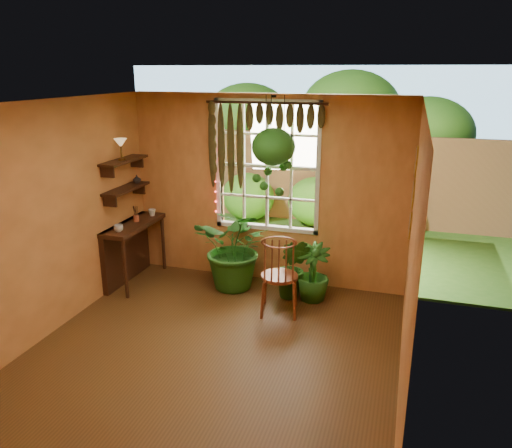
# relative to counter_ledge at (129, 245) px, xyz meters

# --- Properties ---
(floor) EXTENTS (4.50, 4.50, 0.00)m
(floor) POSITION_rel_counter_ledge_xyz_m (1.91, -1.60, -0.55)
(floor) COLOR #553618
(floor) RESTS_ON ground
(ceiling) EXTENTS (4.50, 4.50, 0.00)m
(ceiling) POSITION_rel_counter_ledge_xyz_m (1.91, -1.60, 2.15)
(ceiling) COLOR silver
(ceiling) RESTS_ON wall_back
(wall_back) EXTENTS (4.00, 0.00, 4.00)m
(wall_back) POSITION_rel_counter_ledge_xyz_m (1.91, 0.65, 0.80)
(wall_back) COLOR #E0964C
(wall_back) RESTS_ON floor
(wall_left) EXTENTS (0.00, 4.50, 4.50)m
(wall_left) POSITION_rel_counter_ledge_xyz_m (-0.09, -1.60, 0.80)
(wall_left) COLOR #E0964C
(wall_left) RESTS_ON floor
(wall_right) EXTENTS (0.00, 4.50, 4.50)m
(wall_right) POSITION_rel_counter_ledge_xyz_m (3.91, -1.60, 0.80)
(wall_right) COLOR #E0964C
(wall_right) RESTS_ON floor
(window) EXTENTS (1.52, 0.10, 1.86)m
(window) POSITION_rel_counter_ledge_xyz_m (1.91, 0.68, 1.15)
(window) COLOR white
(window) RESTS_ON wall_back
(valance_vine) EXTENTS (1.70, 0.12, 1.10)m
(valance_vine) POSITION_rel_counter_ledge_xyz_m (1.82, 0.56, 1.73)
(valance_vine) COLOR #361A0E
(valance_vine) RESTS_ON window
(string_lights) EXTENTS (0.03, 0.03, 1.54)m
(string_lights) POSITION_rel_counter_ledge_xyz_m (1.15, 0.59, 1.20)
(string_lights) COLOR #FF2633
(string_lights) RESTS_ON window
(wall_plates) EXTENTS (0.04, 0.32, 1.10)m
(wall_plates) POSITION_rel_counter_ledge_xyz_m (3.89, 0.19, 1.00)
(wall_plates) COLOR beige
(wall_plates) RESTS_ON wall_right
(counter_ledge) EXTENTS (0.40, 1.20, 0.90)m
(counter_ledge) POSITION_rel_counter_ledge_xyz_m (0.00, 0.00, 0.00)
(counter_ledge) COLOR #361A0E
(counter_ledge) RESTS_ON floor
(shelf_lower) EXTENTS (0.25, 0.90, 0.04)m
(shelf_lower) POSITION_rel_counter_ledge_xyz_m (0.03, 0.00, 0.85)
(shelf_lower) COLOR #361A0E
(shelf_lower) RESTS_ON wall_left
(shelf_upper) EXTENTS (0.25, 0.90, 0.04)m
(shelf_upper) POSITION_rel_counter_ledge_xyz_m (0.03, 0.00, 1.25)
(shelf_upper) COLOR #361A0E
(shelf_upper) RESTS_ON wall_left
(backyard) EXTENTS (14.00, 10.00, 12.00)m
(backyard) POSITION_rel_counter_ledge_xyz_m (2.15, 5.27, 0.73)
(backyard) COLOR #2B5C1A
(backyard) RESTS_ON ground
(windsor_chair) EXTENTS (0.56, 0.58, 1.27)m
(windsor_chair) POSITION_rel_counter_ledge_xyz_m (2.38, -0.36, -0.19)
(windsor_chair) COLOR brown
(windsor_chair) RESTS_ON floor
(potted_plant_left) EXTENTS (1.18, 1.05, 1.22)m
(potted_plant_left) POSITION_rel_counter_ledge_xyz_m (1.60, 0.22, 0.06)
(potted_plant_left) COLOR #1C4C14
(potted_plant_left) RESTS_ON floor
(potted_plant_mid) EXTENTS (0.54, 0.47, 0.88)m
(potted_plant_mid) POSITION_rel_counter_ledge_xyz_m (2.44, 0.14, -0.11)
(potted_plant_mid) COLOR #1C4C14
(potted_plant_mid) RESTS_ON floor
(potted_plant_right) EXTENTS (0.47, 0.47, 0.80)m
(potted_plant_right) POSITION_rel_counter_ledge_xyz_m (2.71, 0.15, -0.15)
(potted_plant_right) COLOR #1C4C14
(potted_plant_right) RESTS_ON floor
(hanging_basket) EXTENTS (0.58, 0.58, 1.31)m
(hanging_basket) POSITION_rel_counter_ledge_xyz_m (2.09, 0.34, 1.40)
(hanging_basket) COLOR black
(hanging_basket) RESTS_ON ceiling
(cup_a) EXTENTS (0.13, 0.13, 0.10)m
(cup_a) POSITION_rel_counter_ledge_xyz_m (0.13, -0.41, 0.40)
(cup_a) COLOR silver
(cup_a) RESTS_ON counter_ledge
(cup_b) EXTENTS (0.14, 0.14, 0.10)m
(cup_b) POSITION_rel_counter_ledge_xyz_m (0.19, 0.41, 0.40)
(cup_b) COLOR beige
(cup_b) RESTS_ON counter_ledge
(brush_jar) EXTENTS (0.08, 0.08, 0.29)m
(brush_jar) POSITION_rel_counter_ledge_xyz_m (0.11, 0.08, 0.46)
(brush_jar) COLOR #9A442C
(brush_jar) RESTS_ON counter_ledge
(shelf_vase) EXTENTS (0.13, 0.13, 0.12)m
(shelf_vase) POSITION_rel_counter_ledge_xyz_m (0.04, 0.30, 0.93)
(shelf_vase) COLOR #B2AD99
(shelf_vase) RESTS_ON shelf_lower
(tiffany_lamp) EXTENTS (0.18, 0.18, 0.30)m
(tiffany_lamp) POSITION_rel_counter_ledge_xyz_m (0.05, -0.07, 1.48)
(tiffany_lamp) COLOR brown
(tiffany_lamp) RESTS_ON shelf_upper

